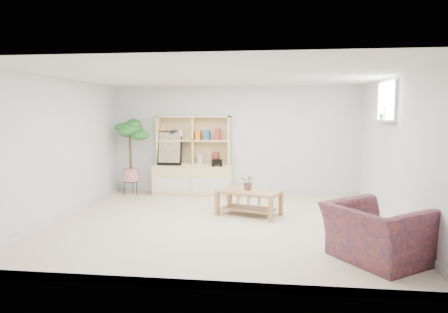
# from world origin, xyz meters

# --- Properties ---
(floor) EXTENTS (5.50, 5.00, 0.01)m
(floor) POSITION_xyz_m (0.00, 0.00, 0.00)
(floor) COLOR beige
(floor) RESTS_ON ground
(ceiling) EXTENTS (5.50, 5.00, 0.01)m
(ceiling) POSITION_xyz_m (0.00, 0.00, 2.40)
(ceiling) COLOR white
(ceiling) RESTS_ON walls
(walls) EXTENTS (5.51, 5.01, 2.40)m
(walls) POSITION_xyz_m (0.00, 0.00, 1.20)
(walls) COLOR silver
(walls) RESTS_ON floor
(baseboard) EXTENTS (5.50, 5.00, 0.10)m
(baseboard) POSITION_xyz_m (0.00, 0.00, 0.05)
(baseboard) COLOR silver
(baseboard) RESTS_ON floor
(window) EXTENTS (0.10, 0.98, 0.68)m
(window) POSITION_xyz_m (2.73, 0.60, 2.00)
(window) COLOR #CAE7FF
(window) RESTS_ON walls
(window_sill) EXTENTS (0.14, 1.00, 0.04)m
(window_sill) POSITION_xyz_m (2.67, 0.60, 1.68)
(window_sill) COLOR silver
(window_sill) RESTS_ON walls
(storage_unit) EXTENTS (1.75, 0.59, 1.75)m
(storage_unit) POSITION_xyz_m (-0.91, 2.24, 0.87)
(storage_unit) COLOR #E1C776
(storage_unit) RESTS_ON floor
(poster) EXTENTS (0.55, 0.13, 0.76)m
(poster) POSITION_xyz_m (-1.42, 2.19, 1.03)
(poster) COLOR yellow
(poster) RESTS_ON storage_unit
(toy_truck) EXTENTS (0.34, 0.25, 0.17)m
(toy_truck) POSITION_xyz_m (-0.36, 2.14, 0.74)
(toy_truck) COLOR black
(toy_truck) RESTS_ON storage_unit
(coffee_table) EXTENTS (1.21, 0.92, 0.44)m
(coffee_table) POSITION_xyz_m (0.43, 0.56, 0.22)
(coffee_table) COLOR olive
(coffee_table) RESTS_ON floor
(table_plant) EXTENTS (0.32, 0.31, 0.28)m
(table_plant) POSITION_xyz_m (0.42, 0.63, 0.58)
(table_plant) COLOR #176218
(table_plant) RESTS_ON coffee_table
(floor_tree) EXTENTS (0.81, 0.81, 1.68)m
(floor_tree) POSITION_xyz_m (-2.28, 2.05, 0.84)
(floor_tree) COLOR #215C21
(floor_tree) RESTS_ON floor
(armchair) EXTENTS (1.40, 1.43, 0.80)m
(armchair) POSITION_xyz_m (2.10, -1.47, 0.40)
(armchair) COLOR #1A1C48
(armchair) RESTS_ON floor
(sill_plant) EXTENTS (0.14, 0.12, 0.23)m
(sill_plant) POSITION_xyz_m (2.67, 0.60, 1.82)
(sill_plant) COLOR #215C21
(sill_plant) RESTS_ON window_sill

